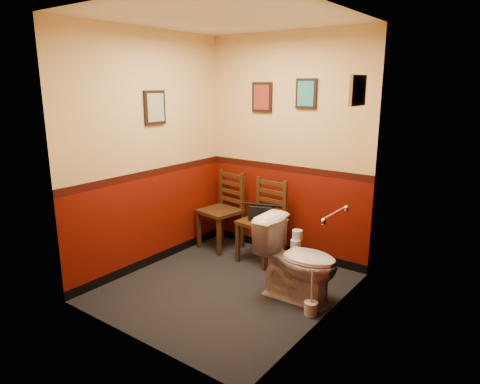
# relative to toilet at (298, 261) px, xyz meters

# --- Properties ---
(floor) EXTENTS (2.20, 2.40, 0.00)m
(floor) POSITION_rel_toilet_xyz_m (-0.72, -0.24, -0.41)
(floor) COLOR black
(floor) RESTS_ON ground
(ceiling) EXTENTS (2.20, 2.40, 0.00)m
(ceiling) POSITION_rel_toilet_xyz_m (-0.72, -0.24, 2.29)
(ceiling) COLOR silver
(ceiling) RESTS_ON ground
(wall_back) EXTENTS (2.20, 0.00, 2.70)m
(wall_back) POSITION_rel_toilet_xyz_m (-0.72, 0.96, 0.94)
(wall_back) COLOR #5C0E05
(wall_back) RESTS_ON ground
(wall_front) EXTENTS (2.20, 0.00, 2.70)m
(wall_front) POSITION_rel_toilet_xyz_m (-0.72, -1.44, 0.94)
(wall_front) COLOR #5C0E05
(wall_front) RESTS_ON ground
(wall_left) EXTENTS (0.00, 2.40, 2.70)m
(wall_left) POSITION_rel_toilet_xyz_m (-1.82, -0.24, 0.94)
(wall_left) COLOR #5C0E05
(wall_left) RESTS_ON ground
(wall_right) EXTENTS (0.00, 2.40, 2.70)m
(wall_right) POSITION_rel_toilet_xyz_m (0.38, -0.24, 0.94)
(wall_right) COLOR #5C0E05
(wall_right) RESTS_ON ground
(grab_bar) EXTENTS (0.05, 0.56, 0.06)m
(grab_bar) POSITION_rel_toilet_xyz_m (0.35, 0.01, 0.54)
(grab_bar) COLOR silver
(grab_bar) RESTS_ON wall_right
(framed_print_back_a) EXTENTS (0.28, 0.04, 0.36)m
(framed_print_back_a) POSITION_rel_toilet_xyz_m (-1.07, 0.94, 1.54)
(framed_print_back_a) COLOR black
(framed_print_back_a) RESTS_ON wall_back
(framed_print_back_b) EXTENTS (0.26, 0.04, 0.34)m
(framed_print_back_b) POSITION_rel_toilet_xyz_m (-0.47, 0.94, 1.59)
(framed_print_back_b) COLOR black
(framed_print_back_b) RESTS_ON wall_back
(framed_print_left) EXTENTS (0.04, 0.30, 0.38)m
(framed_print_left) POSITION_rel_toilet_xyz_m (-1.80, -0.14, 1.44)
(framed_print_left) COLOR black
(framed_print_left) RESTS_ON wall_left
(framed_print_right) EXTENTS (0.04, 0.34, 0.28)m
(framed_print_right) POSITION_rel_toilet_xyz_m (0.36, 0.36, 1.64)
(framed_print_right) COLOR olive
(framed_print_right) RESTS_ON wall_right
(toilet) EXTENTS (0.85, 0.50, 0.81)m
(toilet) POSITION_rel_toilet_xyz_m (0.00, 0.00, 0.00)
(toilet) COLOR white
(toilet) RESTS_ON floor
(toilet_brush) EXTENTS (0.13, 0.13, 0.46)m
(toilet_brush) POSITION_rel_toilet_xyz_m (0.26, -0.20, -0.33)
(toilet_brush) COLOR silver
(toilet_brush) RESTS_ON floor
(chair_left) EXTENTS (0.54, 0.54, 1.00)m
(chair_left) POSITION_rel_toilet_xyz_m (-1.49, 0.67, 0.09)
(chair_left) COLOR #3F2613
(chair_left) RESTS_ON floor
(chair_right) EXTENTS (0.49, 0.49, 0.99)m
(chair_right) POSITION_rel_toilet_xyz_m (-0.82, 0.62, 0.09)
(chair_right) COLOR #3F2613
(chair_right) RESTS_ON floor
(handbag) EXTENTS (0.31, 0.22, 0.21)m
(handbag) POSITION_rel_toilet_xyz_m (-0.82, 0.58, 0.20)
(handbag) COLOR black
(handbag) RESTS_ON chair_right
(tp_stack) EXTENTS (0.25, 0.15, 0.44)m
(tp_stack) POSITION_rel_toilet_xyz_m (-0.40, 0.70, -0.22)
(tp_stack) COLOR silver
(tp_stack) RESTS_ON floor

